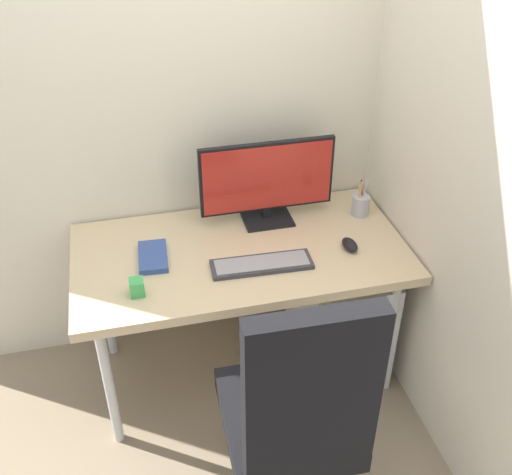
% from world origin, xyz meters
% --- Properties ---
extents(ground_plane, '(8.00, 8.00, 0.00)m').
position_xyz_m(ground_plane, '(0.00, 0.00, 0.00)').
color(ground_plane, gray).
extents(wall_back, '(2.87, 0.04, 2.80)m').
position_xyz_m(wall_back, '(0.00, 0.39, 1.40)').
color(wall_back, beige).
rests_on(wall_back, ground_plane).
extents(wall_side_right, '(0.04, 2.21, 2.80)m').
position_xyz_m(wall_side_right, '(0.72, -0.21, 1.40)').
color(wall_side_right, beige).
rests_on(wall_side_right, ground_plane).
extents(desk, '(1.38, 0.72, 0.71)m').
position_xyz_m(desk, '(0.00, 0.00, 0.65)').
color(desk, '#D1B78C').
rests_on(desk, ground_plane).
extents(office_chair, '(0.58, 0.61, 1.14)m').
position_xyz_m(office_chair, '(0.01, -0.79, 0.60)').
color(office_chair, black).
rests_on(office_chair, ground_plane).
extents(filing_cabinet, '(0.37, 0.48, 0.58)m').
position_xyz_m(filing_cabinet, '(0.45, -0.05, 0.29)').
color(filing_cabinet, silver).
rests_on(filing_cabinet, ground_plane).
extents(monitor, '(0.59, 0.17, 0.37)m').
position_xyz_m(monitor, '(0.17, 0.20, 0.90)').
color(monitor, black).
rests_on(monitor, desk).
extents(keyboard, '(0.41, 0.14, 0.02)m').
position_xyz_m(keyboard, '(0.06, -0.13, 0.72)').
color(keyboard, '#333338').
rests_on(keyboard, desk).
extents(mouse, '(0.06, 0.10, 0.04)m').
position_xyz_m(mouse, '(0.44, -0.10, 0.73)').
color(mouse, black).
rests_on(mouse, desk).
extents(pen_holder, '(0.08, 0.08, 0.18)m').
position_xyz_m(pen_holder, '(0.59, 0.14, 0.76)').
color(pen_holder, '#B2B5BA').
rests_on(pen_holder, desk).
extents(notebook, '(0.13, 0.21, 0.03)m').
position_xyz_m(notebook, '(-0.36, 0.02, 0.72)').
color(notebook, '#334C8C').
rests_on(notebook, desk).
extents(desk_clamp_accessory, '(0.05, 0.05, 0.07)m').
position_xyz_m(desk_clamp_accessory, '(-0.44, -0.19, 0.74)').
color(desk_clamp_accessory, '#3FAD59').
rests_on(desk_clamp_accessory, desk).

